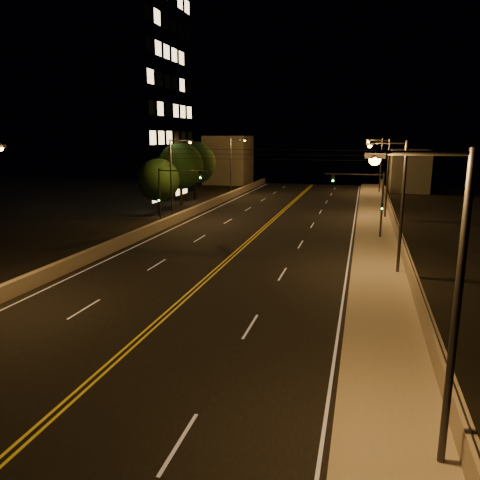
% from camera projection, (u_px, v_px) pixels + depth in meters
% --- Properties ---
extents(ground, '(160.00, 160.00, 0.00)m').
position_uv_depth(ground, '(15.00, 450.00, 13.56)').
color(ground, black).
rests_on(ground, ground).
extents(road, '(18.00, 120.00, 0.02)m').
position_uv_depth(road, '(220.00, 267.00, 32.44)').
color(road, black).
rests_on(road, ground).
extents(sidewalk, '(3.60, 120.00, 0.30)m').
position_uv_depth(sidewalk, '(382.00, 277.00, 29.71)').
color(sidewalk, '#9F9585').
rests_on(sidewalk, ground).
extents(curb, '(0.14, 120.00, 0.15)m').
position_uv_depth(curb, '(351.00, 276.00, 30.19)').
color(curb, '#9F9585').
rests_on(curb, ground).
extents(parapet_wall, '(0.30, 120.00, 1.00)m').
position_uv_depth(parapet_wall, '(410.00, 269.00, 29.15)').
color(parapet_wall, gray).
rests_on(parapet_wall, sidewalk).
extents(jersey_barrier, '(0.45, 120.00, 0.92)m').
position_uv_depth(jersey_barrier, '(97.00, 253.00, 34.72)').
color(jersey_barrier, gray).
rests_on(jersey_barrier, ground).
extents(distant_building_right, '(6.00, 10.00, 6.79)m').
position_uv_depth(distant_building_right, '(409.00, 170.00, 77.93)').
color(distant_building_right, gray).
rests_on(distant_building_right, ground).
extents(distant_building_left, '(8.00, 8.00, 9.02)m').
position_uv_depth(distant_building_left, '(228.00, 160.00, 89.52)').
color(distant_building_left, gray).
rests_on(distant_building_left, ground).
extents(parapet_rail, '(0.06, 120.00, 0.06)m').
position_uv_depth(parapet_rail, '(411.00, 261.00, 29.04)').
color(parapet_rail, black).
rests_on(parapet_rail, parapet_wall).
extents(lane_markings, '(17.32, 116.00, 0.00)m').
position_uv_depth(lane_markings, '(219.00, 267.00, 32.37)').
color(lane_markings, silver).
rests_on(lane_markings, road).
extents(streetlight_0, '(2.55, 0.28, 8.65)m').
position_uv_depth(streetlight_0, '(446.00, 294.00, 11.71)').
color(streetlight_0, '#2D2D33').
rests_on(streetlight_0, ground).
extents(streetlight_1, '(2.55, 0.28, 8.65)m').
position_uv_depth(streetlight_1, '(398.00, 199.00, 29.45)').
color(streetlight_1, '#2D2D33').
rests_on(streetlight_1, ground).
extents(streetlight_2, '(2.55, 0.28, 8.65)m').
position_uv_depth(streetlight_2, '(385.00, 173.00, 50.30)').
color(streetlight_2, '#2D2D33').
rests_on(streetlight_2, ground).
extents(streetlight_3, '(2.55, 0.28, 8.65)m').
position_uv_depth(streetlight_3, '(379.00, 162.00, 73.81)').
color(streetlight_3, '#2D2D33').
rests_on(streetlight_3, ground).
extents(streetlight_5, '(2.55, 0.28, 8.65)m').
position_uv_depth(streetlight_5, '(174.00, 174.00, 48.81)').
color(streetlight_5, '#2D2D33').
rests_on(streetlight_5, ground).
extents(streetlight_6, '(2.55, 0.28, 8.65)m').
position_uv_depth(streetlight_6, '(232.00, 163.00, 70.22)').
color(streetlight_6, '#2D2D33').
rests_on(streetlight_6, ground).
extents(traffic_signal_right, '(5.11, 0.31, 5.90)m').
position_uv_depth(traffic_signal_right, '(370.00, 197.00, 40.46)').
color(traffic_signal_right, '#2D2D33').
rests_on(traffic_signal_right, ground).
extents(traffic_signal_left, '(5.11, 0.31, 5.90)m').
position_uv_depth(traffic_signal_left, '(169.00, 191.00, 45.15)').
color(traffic_signal_left, '#2D2D33').
rests_on(traffic_signal_left, ground).
extents(overhead_wires, '(22.00, 0.03, 0.83)m').
position_uv_depth(overhead_wires, '(252.00, 154.00, 39.80)').
color(overhead_wires, black).
extents(building_tower, '(24.00, 15.00, 28.86)m').
position_uv_depth(building_tower, '(87.00, 98.00, 61.69)').
color(building_tower, gray).
rests_on(building_tower, ground).
extents(tree_0, '(4.80, 4.80, 6.50)m').
position_uv_depth(tree_0, '(158.00, 180.00, 52.83)').
color(tree_0, black).
rests_on(tree_0, ground).
extents(tree_1, '(6.01, 6.01, 8.14)m').
position_uv_depth(tree_1, '(180.00, 166.00, 60.83)').
color(tree_1, black).
rests_on(tree_1, ground).
extents(tree_2, '(6.09, 6.09, 8.25)m').
position_uv_depth(tree_2, '(195.00, 163.00, 67.52)').
color(tree_2, black).
rests_on(tree_2, ground).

